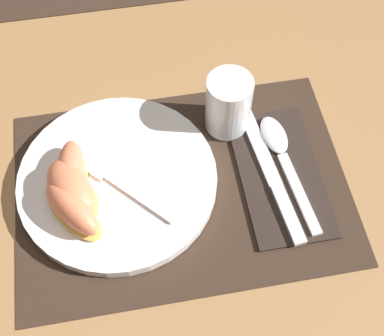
{
  "coord_description": "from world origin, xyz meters",
  "views": [
    {
      "loc": [
        -0.05,
        -0.34,
        0.63
      ],
      "look_at": [
        0.02,
        0.01,
        0.02
      ],
      "focal_mm": 50.0,
      "sensor_mm": 36.0,
      "label": 1
    }
  ],
  "objects_px": {
    "citrus_wedge_0": "(71,178)",
    "citrus_wedge_1": "(71,188)",
    "fork": "(111,177)",
    "citrus_wedge_2": "(73,210)",
    "plate": "(118,180)",
    "spoon": "(280,150)",
    "juice_glass": "(228,106)",
    "knife": "(272,176)"
  },
  "relations": [
    {
      "from": "citrus_wedge_0",
      "to": "citrus_wedge_1",
      "type": "xyz_separation_m",
      "value": [
        -0.0,
        -0.02,
        0.0
      ]
    },
    {
      "from": "juice_glass",
      "to": "spoon",
      "type": "relative_size",
      "value": 0.47
    },
    {
      "from": "citrus_wedge_0",
      "to": "fork",
      "type": "bearing_deg",
      "value": 0.32
    },
    {
      "from": "fork",
      "to": "citrus_wedge_0",
      "type": "bearing_deg",
      "value": -179.68
    },
    {
      "from": "citrus_wedge_1",
      "to": "spoon",
      "type": "bearing_deg",
      "value": 5.04
    },
    {
      "from": "plate",
      "to": "juice_glass",
      "type": "distance_m",
      "value": 0.18
    },
    {
      "from": "plate",
      "to": "spoon",
      "type": "xyz_separation_m",
      "value": [
        0.23,
        0.01,
        -0.0
      ]
    },
    {
      "from": "juice_glass",
      "to": "citrus_wedge_1",
      "type": "bearing_deg",
      "value": -158.45
    },
    {
      "from": "plate",
      "to": "fork",
      "type": "height_order",
      "value": "fork"
    },
    {
      "from": "fork",
      "to": "knife",
      "type": "bearing_deg",
      "value": -7.65
    },
    {
      "from": "plate",
      "to": "citrus_wedge_2",
      "type": "xyz_separation_m",
      "value": [
        -0.06,
        -0.05,
        0.03
      ]
    },
    {
      "from": "juice_glass",
      "to": "citrus_wedge_0",
      "type": "height_order",
      "value": "juice_glass"
    },
    {
      "from": "citrus_wedge_1",
      "to": "citrus_wedge_2",
      "type": "xyz_separation_m",
      "value": [
        -0.0,
        -0.03,
        0.0
      ]
    },
    {
      "from": "juice_glass",
      "to": "citrus_wedge_0",
      "type": "relative_size",
      "value": 0.77
    },
    {
      "from": "plate",
      "to": "spoon",
      "type": "relative_size",
      "value": 1.39
    },
    {
      "from": "citrus_wedge_1",
      "to": "citrus_wedge_2",
      "type": "distance_m",
      "value": 0.03
    },
    {
      "from": "knife",
      "to": "spoon",
      "type": "xyz_separation_m",
      "value": [
        0.02,
        0.04,
        0.0
      ]
    },
    {
      "from": "juice_glass",
      "to": "knife",
      "type": "bearing_deg",
      "value": -67.79
    },
    {
      "from": "knife",
      "to": "citrus_wedge_0",
      "type": "distance_m",
      "value": 0.26
    },
    {
      "from": "juice_glass",
      "to": "knife",
      "type": "relative_size",
      "value": 0.41
    },
    {
      "from": "citrus_wedge_2",
      "to": "juice_glass",
      "type": "bearing_deg",
      "value": 28.27
    },
    {
      "from": "spoon",
      "to": "citrus_wedge_1",
      "type": "relative_size",
      "value": 1.75
    },
    {
      "from": "citrus_wedge_2",
      "to": "fork",
      "type": "bearing_deg",
      "value": 43.23
    },
    {
      "from": "plate",
      "to": "citrus_wedge_1",
      "type": "relative_size",
      "value": 2.44
    },
    {
      "from": "plate",
      "to": "spoon",
      "type": "height_order",
      "value": "plate"
    },
    {
      "from": "juice_glass",
      "to": "citrus_wedge_2",
      "type": "xyz_separation_m",
      "value": [
        -0.22,
        -0.12,
        -0.0
      ]
    },
    {
      "from": "fork",
      "to": "citrus_wedge_2",
      "type": "relative_size",
      "value": 1.43
    },
    {
      "from": "juice_glass",
      "to": "citrus_wedge_0",
      "type": "xyz_separation_m",
      "value": [
        -0.22,
        -0.07,
        -0.01
      ]
    },
    {
      "from": "citrus_wedge_0",
      "to": "citrus_wedge_2",
      "type": "bearing_deg",
      "value": -90.62
    },
    {
      "from": "fork",
      "to": "citrus_wedge_0",
      "type": "relative_size",
      "value": 1.24
    },
    {
      "from": "knife",
      "to": "plate",
      "type": "bearing_deg",
      "value": 172.04
    },
    {
      "from": "knife",
      "to": "citrus_wedge_2",
      "type": "xyz_separation_m",
      "value": [
        -0.26,
        -0.02,
        0.03
      ]
    },
    {
      "from": "plate",
      "to": "citrus_wedge_1",
      "type": "bearing_deg",
      "value": -164.42
    },
    {
      "from": "juice_glass",
      "to": "knife",
      "type": "xyz_separation_m",
      "value": [
        0.04,
        -0.1,
        -0.03
      ]
    },
    {
      "from": "plate",
      "to": "knife",
      "type": "relative_size",
      "value": 1.22
    },
    {
      "from": "juice_glass",
      "to": "fork",
      "type": "xyz_separation_m",
      "value": [
        -0.17,
        -0.07,
        -0.02
      ]
    },
    {
      "from": "spoon",
      "to": "citrus_wedge_2",
      "type": "relative_size",
      "value": 1.88
    },
    {
      "from": "plate",
      "to": "citrus_wedge_0",
      "type": "height_order",
      "value": "citrus_wedge_0"
    },
    {
      "from": "plate",
      "to": "juice_glass",
      "type": "relative_size",
      "value": 2.95
    },
    {
      "from": "citrus_wedge_0",
      "to": "knife",
      "type": "bearing_deg",
      "value": -6.14
    },
    {
      "from": "plate",
      "to": "citrus_wedge_0",
      "type": "relative_size",
      "value": 2.28
    },
    {
      "from": "juice_glass",
      "to": "fork",
      "type": "height_order",
      "value": "juice_glass"
    }
  ]
}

